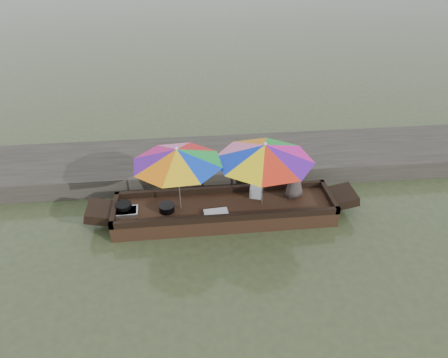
{
  "coord_description": "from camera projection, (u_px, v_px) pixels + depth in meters",
  "views": [
    {
      "loc": [
        -0.8,
        -7.28,
        5.69
      ],
      "look_at": [
        0.0,
        0.1,
        1.0
      ],
      "focal_mm": 32.0,
      "sensor_mm": 36.0,
      "label": 1
    }
  ],
  "objects": [
    {
      "name": "cooking_pot",
      "position": [
        124.0,
        207.0,
        8.83
      ],
      "size": [
        0.35,
        0.35,
        0.19
      ],
      "primitive_type": "cylinder",
      "color": "black",
      "rests_on": "boat_hull"
    },
    {
      "name": "charcoal_grill",
      "position": [
        167.0,
        208.0,
        8.82
      ],
      "size": [
        0.33,
        0.33,
        0.16
      ],
      "primitive_type": "cylinder",
      "color": "black",
      "rests_on": "boat_hull"
    },
    {
      "name": "tray_crayfish",
      "position": [
        126.0,
        212.0,
        8.76
      ],
      "size": [
        0.54,
        0.39,
        0.09
      ],
      "primitive_type": "cube",
      "rotation": [
        0.0,
        0.0,
        0.04
      ],
      "color": "silver",
      "rests_on": "boat_hull"
    },
    {
      "name": "tray_scallop",
      "position": [
        216.0,
        214.0,
        8.72
      ],
      "size": [
        0.55,
        0.4,
        0.06
      ],
      "primitive_type": "cube",
      "rotation": [
        0.0,
        0.0,
        0.07
      ],
      "color": "silver",
      "rests_on": "boat_hull"
    },
    {
      "name": "umbrella_bow",
      "position": [
        179.0,
        179.0,
        8.54
      ],
      "size": [
        2.45,
        2.45,
        1.55
      ],
      "primitive_type": null,
      "rotation": [
        0.0,
        0.0,
        -0.31
      ],
      "color": "green",
      "rests_on": "boat_hull"
    },
    {
      "name": "water",
      "position": [
        224.0,
        218.0,
        9.23
      ],
      "size": [
        80.0,
        80.0,
        0.0
      ],
      "primitive_type": "plane",
      "color": "#364227",
      "rests_on": "ground"
    },
    {
      "name": "vendor",
      "position": [
        295.0,
        175.0,
        9.05
      ],
      "size": [
        0.65,
        0.53,
        1.15
      ],
      "primitive_type": "imported",
      "rotation": [
        0.0,
        0.0,
        3.46
      ],
      "color": "#403834",
      "rests_on": "boat_hull"
    },
    {
      "name": "boat_hull",
      "position": [
        224.0,
        212.0,
        9.14
      ],
      "size": [
        4.98,
        1.2,
        0.35
      ],
      "primitive_type": "cube",
      "color": "black",
      "rests_on": "water"
    },
    {
      "name": "supply_bag",
      "position": [
        256.0,
        192.0,
        9.27
      ],
      "size": [
        0.33,
        0.29,
        0.26
      ],
      "primitive_type": "cube",
      "rotation": [
        0.0,
        0.0,
        -0.29
      ],
      "color": "silver",
      "rests_on": "boat_hull"
    },
    {
      "name": "umbrella_stern",
      "position": [
        263.0,
        174.0,
        8.71
      ],
      "size": [
        2.6,
        2.6,
        1.55
      ],
      "primitive_type": null,
      "rotation": [
        0.0,
        0.0,
        -0.24
      ],
      "color": "#E5149E",
      "rests_on": "boat_hull"
    },
    {
      "name": "dock",
      "position": [
        216.0,
        161.0,
        10.94
      ],
      "size": [
        22.0,
        2.2,
        0.5
      ],
      "primitive_type": "cube",
      "color": "#2D2B26",
      "rests_on": "ground"
    }
  ]
}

